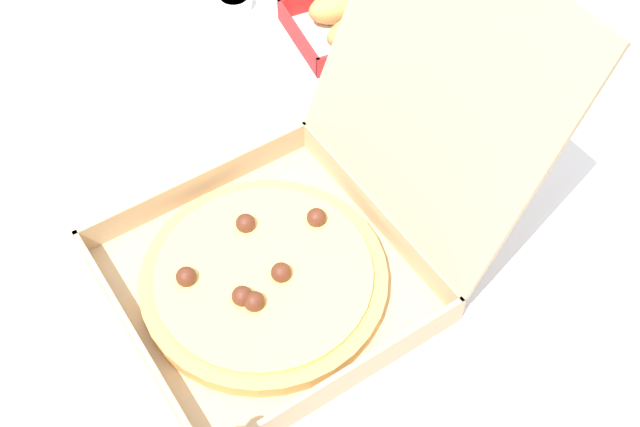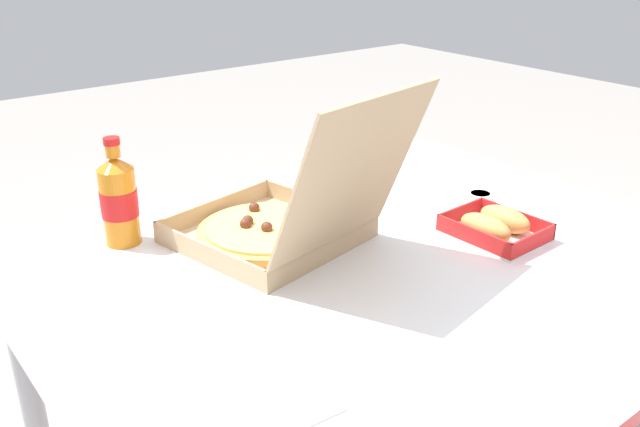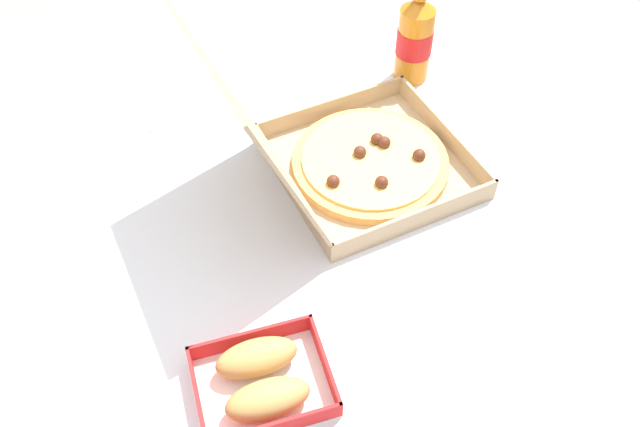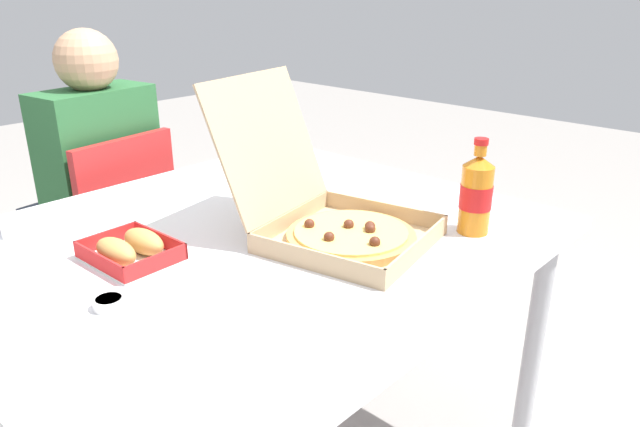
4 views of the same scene
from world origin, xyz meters
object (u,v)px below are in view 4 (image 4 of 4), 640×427
Objects in this scene: paper_menu at (309,172)px; pizza_box_open at (336,219)px; cola_bottle at (476,194)px; chair at (112,235)px; dipping_sauce_cup at (109,302)px; napkin_pile at (26,224)px; bread_side_box at (130,249)px; diner_person at (92,174)px.

pizza_box_open is at bearing -125.26° from paper_menu.
paper_menu is at bearing 83.04° from cola_bottle.
dipping_sauce_cup is (-0.44, -0.86, 0.27)m from chair.
dipping_sauce_cup is (-0.50, 0.10, -0.04)m from pizza_box_open.
cola_bottle is 1.06m from napkin_pile.
bread_side_box is 3.48× the size of dipping_sauce_cup.
napkin_pile is at bearing -131.65° from diner_person.
dipping_sauce_cup is (-0.44, -0.92, 0.06)m from diner_person.
bread_side_box is at bearing 146.80° from pizza_box_open.
chair is 4.26× the size of bread_side_box.
pizza_box_open reaches higher than dipping_sauce_cup.
diner_person is at bearing 93.86° from pizza_box_open.
dipping_sauce_cup is at bearing 158.07° from cola_bottle.
dipping_sauce_cup is at bearing -96.38° from napkin_pile.
cola_bottle is 1.07× the size of paper_menu.
bread_side_box is at bearing -111.59° from diner_person.
paper_menu is 1.91× the size of napkin_pile.
bread_side_box is (-0.30, -0.77, 0.07)m from diner_person.
chair is 14.82× the size of dipping_sauce_cup.
cola_bottle is at bearing -21.93° from dipping_sauce_cup.
pizza_box_open is 0.33m from cola_bottle.
chair reaches higher than napkin_pile.
bread_side_box is 1.77× the size of napkin_pile.
paper_menu is 3.75× the size of dipping_sauce_cup.
dipping_sauce_cup is (-0.75, 0.30, -0.08)m from cola_bottle.
paper_menu is 0.80m from napkin_pile.
chair is at bearing 104.94° from cola_bottle.
diner_person is 5.90× the size of bread_side_box.
napkin_pile is at bearing 83.62° from dipping_sauce_cup.
chair is 3.71× the size of cola_bottle.
bread_side_box is at bearing -163.73° from paper_menu.
bread_side_box is at bearing -113.69° from chair.
pizza_box_open is 0.51m from paper_menu.
cola_bottle is 0.61m from paper_menu.
diner_person is 0.73m from paper_menu.
napkin_pile is 0.49m from dipping_sauce_cup.
diner_person is at bearing 126.45° from paper_menu.
paper_menu is at bearing 12.11° from bread_side_box.
diner_person is 1.02m from dipping_sauce_cup.
chair is 1.64× the size of pizza_box_open.
napkin_pile is (-0.08, 0.34, -0.02)m from bread_side_box.
diner_person is 0.83m from bread_side_box.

